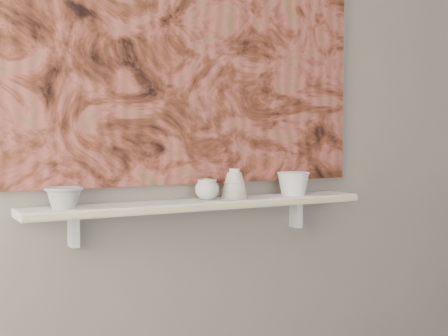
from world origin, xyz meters
TOP-DOWN VIEW (x-y plane):
  - wall_back at (0.00, 1.60)m, footprint 3.60×0.00m
  - shelf at (0.00, 1.51)m, footprint 1.40×0.18m
  - shelf_stripe at (0.00, 1.41)m, footprint 1.40×0.01m
  - bracket_left at (-0.49, 1.57)m, footprint 0.03×0.06m
  - bracket_right at (0.49, 1.57)m, footprint 0.03×0.06m
  - painting at (0.00, 1.59)m, footprint 1.50×0.02m
  - house_motif at (0.45, 1.57)m, footprint 0.09×0.00m
  - bowl_grey at (-0.54, 1.51)m, footprint 0.16×0.16m
  - cup_cream at (0.02, 1.51)m, footprint 0.10×0.10m
  - bell_vessel at (0.14, 1.51)m, footprint 0.12×0.12m
  - bowl_white at (0.43, 1.51)m, footprint 0.15×0.15m

SIDE VIEW (x-z plane):
  - bracket_left at x=-0.49m, z-range 0.78..0.90m
  - bracket_right at x=0.49m, z-range 0.78..0.90m
  - shelf at x=0.00m, z-range 0.90..0.93m
  - shelf_stripe at x=0.00m, z-range 0.91..0.92m
  - bowl_grey at x=-0.54m, z-range 0.93..1.01m
  - cup_cream at x=0.02m, z-range 0.93..1.02m
  - bowl_white at x=0.43m, z-range 0.93..1.03m
  - bell_vessel at x=0.14m, z-range 0.93..1.05m
  - house_motif at x=0.45m, z-range 1.19..1.27m
  - wall_back at x=0.00m, z-range -0.45..3.15m
  - painting at x=0.00m, z-range 0.99..2.09m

